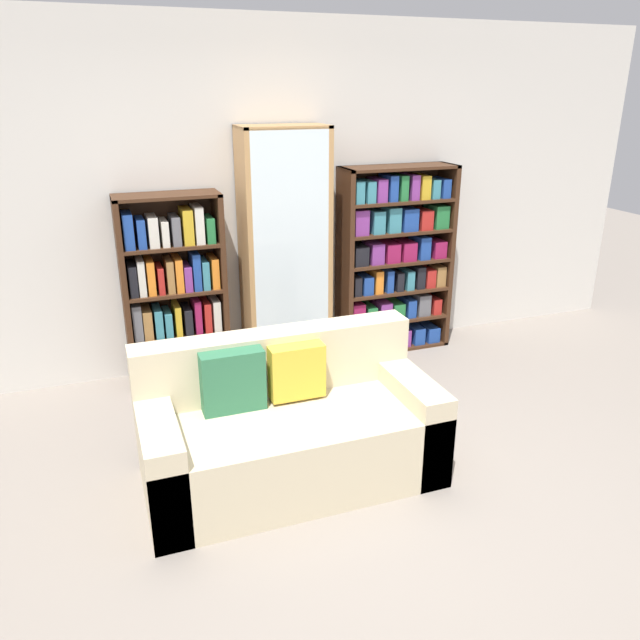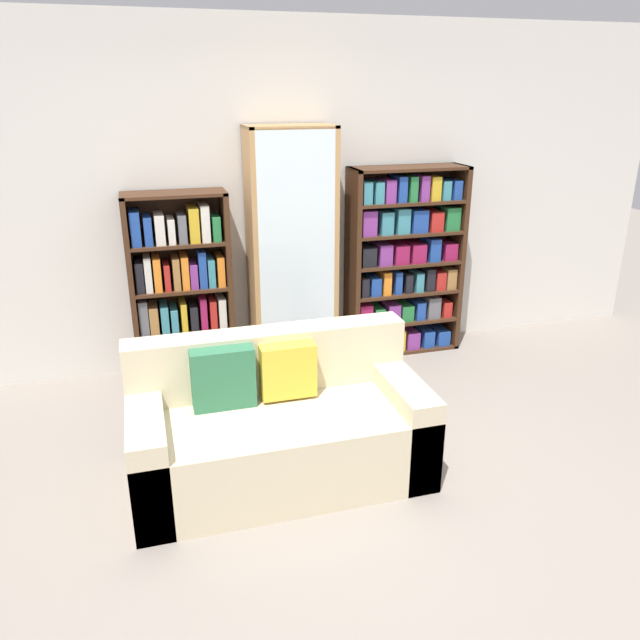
# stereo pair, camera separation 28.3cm
# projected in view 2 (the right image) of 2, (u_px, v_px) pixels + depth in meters

# --- Properties ---
(ground_plane) EXTENTS (16.00, 16.00, 0.00)m
(ground_plane) POSITION_uv_depth(u_px,v_px,m) (368.00, 508.00, 3.46)
(ground_plane) COLOR gray
(wall_back) EXTENTS (6.96, 0.06, 2.70)m
(wall_back) POSITION_uv_depth(u_px,v_px,m) (275.00, 198.00, 5.00)
(wall_back) COLOR beige
(wall_back) RESTS_ON ground
(couch) EXTENTS (1.69, 0.80, 0.83)m
(couch) POSITION_uv_depth(u_px,v_px,m) (278.00, 429.00, 3.66)
(couch) COLOR beige
(couch) RESTS_ON ground
(bookshelf_left) EXTENTS (0.77, 0.32, 1.46)m
(bookshelf_left) POSITION_uv_depth(u_px,v_px,m) (181.00, 292.00, 4.83)
(bookshelf_left) COLOR #3D2314
(bookshelf_left) RESTS_ON ground
(display_cabinet) EXTENTS (0.68, 0.36, 1.92)m
(display_cabinet) POSITION_uv_depth(u_px,v_px,m) (292.00, 251.00, 4.95)
(display_cabinet) COLOR #AD7F4C
(display_cabinet) RESTS_ON ground
(bookshelf_right) EXTENTS (0.98, 0.32, 1.59)m
(bookshelf_right) POSITION_uv_depth(u_px,v_px,m) (404.00, 262.00, 5.29)
(bookshelf_right) COLOR #3D2314
(bookshelf_right) RESTS_ON ground
(wine_bottle) EXTENTS (0.08, 0.08, 0.36)m
(wine_bottle) POSITION_uv_depth(u_px,v_px,m) (363.00, 381.00, 4.60)
(wine_bottle) COLOR #143819
(wine_bottle) RESTS_ON ground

